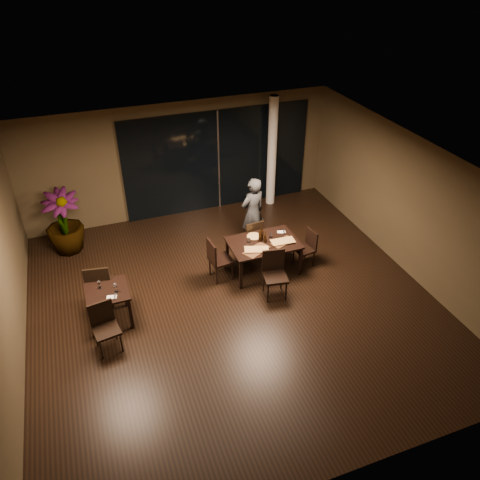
% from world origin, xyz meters
% --- Properties ---
extents(ground, '(8.00, 8.00, 0.00)m').
position_xyz_m(ground, '(0.00, 0.00, 0.00)').
color(ground, black).
rests_on(ground, ground).
extents(wall_back, '(8.00, 0.10, 3.00)m').
position_xyz_m(wall_back, '(0.00, 4.05, 1.50)').
color(wall_back, '#463A25').
rests_on(wall_back, ground).
extents(wall_front, '(8.00, 0.10, 3.00)m').
position_xyz_m(wall_front, '(0.00, -4.05, 1.50)').
color(wall_front, '#463A25').
rests_on(wall_front, ground).
extents(wall_right, '(0.10, 8.00, 3.00)m').
position_xyz_m(wall_right, '(4.05, 0.00, 1.50)').
color(wall_right, '#463A25').
rests_on(wall_right, ground).
extents(ceiling, '(8.00, 8.00, 0.04)m').
position_xyz_m(ceiling, '(0.00, 0.00, 3.02)').
color(ceiling, silver).
rests_on(ceiling, wall_back).
extents(window_panel, '(5.00, 0.06, 2.70)m').
position_xyz_m(window_panel, '(1.00, 3.96, 1.35)').
color(window_panel, black).
rests_on(window_panel, ground).
extents(column, '(0.24, 0.24, 3.00)m').
position_xyz_m(column, '(2.40, 3.65, 1.50)').
color(column, white).
rests_on(column, ground).
extents(main_table, '(1.50, 1.00, 0.75)m').
position_xyz_m(main_table, '(1.00, 0.80, 0.68)').
color(main_table, black).
rests_on(main_table, ground).
extents(side_table, '(0.80, 0.80, 0.75)m').
position_xyz_m(side_table, '(-2.40, 0.30, 0.62)').
color(side_table, black).
rests_on(side_table, ground).
extents(chair_main_far, '(0.47, 0.47, 0.94)m').
position_xyz_m(chair_main_far, '(0.99, 1.43, 0.53)').
color(chair_main_far, black).
rests_on(chair_main_far, ground).
extents(chair_main_near, '(0.54, 0.54, 1.01)m').
position_xyz_m(chair_main_near, '(0.91, -0.01, 0.57)').
color(chair_main_near, black).
rests_on(chair_main_near, ground).
extents(chair_main_left, '(0.50, 0.50, 0.99)m').
position_xyz_m(chair_main_left, '(-0.05, 0.86, 0.55)').
color(chair_main_left, black).
rests_on(chair_main_left, ground).
extents(chair_main_right, '(0.46, 0.46, 0.86)m').
position_xyz_m(chair_main_right, '(2.03, 0.69, 0.48)').
color(chair_main_right, black).
rests_on(chair_main_right, ground).
extents(chair_side_far, '(0.55, 0.55, 1.04)m').
position_xyz_m(chair_side_far, '(-2.51, 0.79, 0.58)').
color(chair_side_far, black).
rests_on(chair_side_far, ground).
extents(chair_side_near, '(0.51, 0.51, 0.96)m').
position_xyz_m(chair_side_near, '(-2.55, -0.36, 0.53)').
color(chair_side_near, black).
rests_on(chair_side_near, ground).
extents(diner, '(0.68, 0.55, 1.76)m').
position_xyz_m(diner, '(1.16, 1.86, 0.88)').
color(diner, '#2C2E31').
rests_on(diner, ground).
extents(potted_plant, '(0.85, 0.85, 1.54)m').
position_xyz_m(potted_plant, '(-3.04, 3.13, 0.77)').
color(potted_plant, '#254E1A').
rests_on(potted_plant, ground).
extents(pizza_board_left, '(0.66, 0.54, 0.01)m').
position_xyz_m(pizza_board_left, '(0.74, 0.56, 0.76)').
color(pizza_board_left, '#482A17').
rests_on(pizza_board_left, main_table).
extents(pizza_board_right, '(0.58, 0.42, 0.01)m').
position_xyz_m(pizza_board_right, '(1.39, 0.65, 0.76)').
color(pizza_board_right, '#4E3019').
rests_on(pizza_board_right, main_table).
extents(oblong_pizza_left, '(0.54, 0.37, 0.02)m').
position_xyz_m(oblong_pizza_left, '(0.74, 0.56, 0.77)').
color(oblong_pizza_left, '#681809').
rests_on(oblong_pizza_left, pizza_board_left).
extents(oblong_pizza_right, '(0.51, 0.27, 0.02)m').
position_xyz_m(oblong_pizza_right, '(1.39, 0.65, 0.77)').
color(oblong_pizza_right, '#6A0E09').
rests_on(oblong_pizza_right, pizza_board_right).
extents(round_pizza, '(0.31, 0.31, 0.01)m').
position_xyz_m(round_pizza, '(0.88, 1.07, 0.76)').
color(round_pizza, '#B43E14').
rests_on(round_pizza, main_table).
extents(bottle_a, '(0.07, 0.07, 0.31)m').
position_xyz_m(bottle_a, '(0.93, 0.84, 0.90)').
color(bottle_a, black).
rests_on(bottle_a, main_table).
extents(bottle_b, '(0.06, 0.06, 0.28)m').
position_xyz_m(bottle_b, '(1.04, 0.79, 0.89)').
color(bottle_b, black).
rests_on(bottle_b, main_table).
extents(bottle_c, '(0.07, 0.07, 0.33)m').
position_xyz_m(bottle_c, '(0.99, 0.90, 0.91)').
color(bottle_c, black).
rests_on(bottle_c, main_table).
extents(tumbler_left, '(0.07, 0.07, 0.08)m').
position_xyz_m(tumbler_left, '(0.71, 0.92, 0.79)').
color(tumbler_left, white).
rests_on(tumbler_left, main_table).
extents(tumbler_right, '(0.07, 0.07, 0.08)m').
position_xyz_m(tumbler_right, '(1.23, 0.93, 0.79)').
color(tumbler_right, white).
rests_on(tumbler_right, main_table).
extents(napkin_near, '(0.20, 0.15, 0.01)m').
position_xyz_m(napkin_near, '(1.51, 0.72, 0.76)').
color(napkin_near, white).
rests_on(napkin_near, main_table).
extents(napkin_far, '(0.20, 0.15, 0.01)m').
position_xyz_m(napkin_far, '(1.53, 1.03, 0.76)').
color(napkin_far, white).
rests_on(napkin_far, main_table).
extents(wine_glass_a, '(0.07, 0.07, 0.17)m').
position_xyz_m(wine_glass_a, '(-2.51, 0.43, 0.83)').
color(wine_glass_a, white).
rests_on(wine_glass_a, side_table).
extents(wine_glass_b, '(0.09, 0.09, 0.20)m').
position_xyz_m(wine_glass_b, '(-2.23, 0.20, 0.85)').
color(wine_glass_b, white).
rests_on(wine_glass_b, side_table).
extents(side_napkin, '(0.20, 0.15, 0.01)m').
position_xyz_m(side_napkin, '(-2.34, 0.06, 0.76)').
color(side_napkin, white).
rests_on(side_napkin, side_table).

